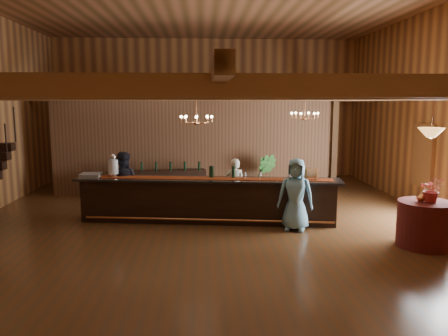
{
  "coord_description": "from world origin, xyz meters",
  "views": [
    {
      "loc": [
        -0.2,
        -10.7,
        3.0
      ],
      "look_at": [
        0.37,
        0.3,
        1.35
      ],
      "focal_mm": 35.0,
      "sensor_mm": 36.0,
      "label": 1
    }
  ],
  "objects_px": {
    "round_table": "(425,224)",
    "chandelier_left": "(196,119)",
    "backbar_shelf": "(156,184)",
    "bartender": "(235,186)",
    "guest": "(296,194)",
    "tasting_bar": "(207,200)",
    "beverage_dispenser": "(113,166)",
    "raffle_drum": "(311,173)",
    "chandelier_right": "(305,115)",
    "staff_second": "(123,184)",
    "floor_plant": "(264,175)",
    "pendant_lamp": "(431,133)"
  },
  "relations": [
    {
      "from": "round_table",
      "to": "chandelier_left",
      "type": "bearing_deg",
      "value": 153.7
    },
    {
      "from": "backbar_shelf",
      "to": "round_table",
      "type": "distance_m",
      "value": 7.95
    },
    {
      "from": "bartender",
      "to": "guest",
      "type": "relative_size",
      "value": 0.88
    },
    {
      "from": "tasting_bar",
      "to": "guest",
      "type": "distance_m",
      "value": 2.26
    },
    {
      "from": "tasting_bar",
      "to": "round_table",
      "type": "relative_size",
      "value": 6.04
    },
    {
      "from": "tasting_bar",
      "to": "beverage_dispenser",
      "type": "relative_size",
      "value": 11.21
    },
    {
      "from": "raffle_drum",
      "to": "chandelier_left",
      "type": "height_order",
      "value": "chandelier_left"
    },
    {
      "from": "beverage_dispenser",
      "to": "round_table",
      "type": "height_order",
      "value": "beverage_dispenser"
    },
    {
      "from": "chandelier_right",
      "to": "staff_second",
      "type": "height_order",
      "value": "chandelier_right"
    },
    {
      "from": "bartender",
      "to": "raffle_drum",
      "type": "bearing_deg",
      "value": 157.29
    },
    {
      "from": "round_table",
      "to": "floor_plant",
      "type": "distance_m",
      "value": 5.7
    },
    {
      "from": "chandelier_left",
      "to": "pendant_lamp",
      "type": "xyz_separation_m",
      "value": [
        4.79,
        -2.37,
        -0.2
      ]
    },
    {
      "from": "backbar_shelf",
      "to": "round_table",
      "type": "height_order",
      "value": "round_table"
    },
    {
      "from": "backbar_shelf",
      "to": "tasting_bar",
      "type": "bearing_deg",
      "value": -70.71
    },
    {
      "from": "staff_second",
      "to": "round_table",
      "type": "bearing_deg",
      "value": 164.69
    },
    {
      "from": "chandelier_left",
      "to": "pendant_lamp",
      "type": "relative_size",
      "value": 0.89
    },
    {
      "from": "pendant_lamp",
      "to": "floor_plant",
      "type": "xyz_separation_m",
      "value": [
        -2.68,
        5.03,
        -1.7
      ]
    },
    {
      "from": "beverage_dispenser",
      "to": "staff_second",
      "type": "xyz_separation_m",
      "value": [
        0.18,
        0.28,
        -0.53
      ]
    },
    {
      "from": "raffle_drum",
      "to": "staff_second",
      "type": "bearing_deg",
      "value": 167.49
    },
    {
      "from": "beverage_dispenser",
      "to": "floor_plant",
      "type": "relative_size",
      "value": 0.43
    },
    {
      "from": "chandelier_right",
      "to": "floor_plant",
      "type": "relative_size",
      "value": 0.57
    },
    {
      "from": "tasting_bar",
      "to": "raffle_drum",
      "type": "bearing_deg",
      "value": -1.15
    },
    {
      "from": "tasting_bar",
      "to": "staff_second",
      "type": "relative_size",
      "value": 3.88
    },
    {
      "from": "floor_plant",
      "to": "round_table",
      "type": "bearing_deg",
      "value": -61.98
    },
    {
      "from": "raffle_drum",
      "to": "floor_plant",
      "type": "relative_size",
      "value": 0.24
    },
    {
      "from": "backbar_shelf",
      "to": "chandelier_left",
      "type": "relative_size",
      "value": 3.9
    },
    {
      "from": "round_table",
      "to": "pendant_lamp",
      "type": "relative_size",
      "value": 1.24
    },
    {
      "from": "floor_plant",
      "to": "bartender",
      "type": "bearing_deg",
      "value": -118.35
    },
    {
      "from": "tasting_bar",
      "to": "floor_plant",
      "type": "distance_m",
      "value": 3.4
    },
    {
      "from": "tasting_bar",
      "to": "bartender",
      "type": "relative_size",
      "value": 4.43
    },
    {
      "from": "bartender",
      "to": "beverage_dispenser",
      "type": "bearing_deg",
      "value": 19.89
    },
    {
      "from": "bartender",
      "to": "backbar_shelf",
      "type": "bearing_deg",
      "value": -29.58
    },
    {
      "from": "staff_second",
      "to": "pendant_lamp",
      "type": "bearing_deg",
      "value": 164.69
    },
    {
      "from": "bartender",
      "to": "guest",
      "type": "bearing_deg",
      "value": 139.76
    },
    {
      "from": "tasting_bar",
      "to": "bartender",
      "type": "xyz_separation_m",
      "value": [
        0.76,
        0.83,
        0.19
      ]
    },
    {
      "from": "beverage_dispenser",
      "to": "chandelier_left",
      "type": "height_order",
      "value": "chandelier_left"
    },
    {
      "from": "tasting_bar",
      "to": "guest",
      "type": "bearing_deg",
      "value": -14.61
    },
    {
      "from": "round_table",
      "to": "pendant_lamp",
      "type": "bearing_deg",
      "value": 0.0
    },
    {
      "from": "beverage_dispenser",
      "to": "chandelier_left",
      "type": "distance_m",
      "value": 2.48
    },
    {
      "from": "tasting_bar",
      "to": "raffle_drum",
      "type": "xyz_separation_m",
      "value": [
        2.54,
        -0.4,
        0.72
      ]
    },
    {
      "from": "backbar_shelf",
      "to": "bartender",
      "type": "height_order",
      "value": "bartender"
    },
    {
      "from": "tasting_bar",
      "to": "round_table",
      "type": "distance_m",
      "value": 5.03
    },
    {
      "from": "tasting_bar",
      "to": "pendant_lamp",
      "type": "height_order",
      "value": "pendant_lamp"
    },
    {
      "from": "raffle_drum",
      "to": "backbar_shelf",
      "type": "height_order",
      "value": "raffle_drum"
    },
    {
      "from": "chandelier_right",
      "to": "bartender",
      "type": "distance_m",
      "value": 2.92
    },
    {
      "from": "round_table",
      "to": "floor_plant",
      "type": "xyz_separation_m",
      "value": [
        -2.68,
        5.03,
        0.22
      ]
    },
    {
      "from": "beverage_dispenser",
      "to": "round_table",
      "type": "distance_m",
      "value": 7.46
    },
    {
      "from": "chandelier_right",
      "to": "backbar_shelf",
      "type": "bearing_deg",
      "value": 164.27
    },
    {
      "from": "guest",
      "to": "floor_plant",
      "type": "height_order",
      "value": "guest"
    },
    {
      "from": "beverage_dispenser",
      "to": "round_table",
      "type": "bearing_deg",
      "value": -20.31
    }
  ]
}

